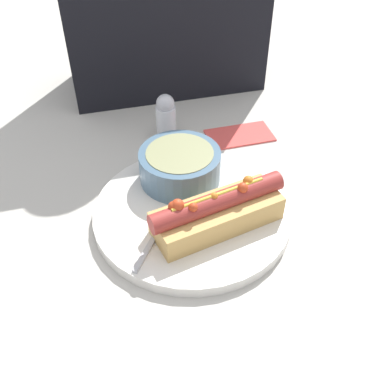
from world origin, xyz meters
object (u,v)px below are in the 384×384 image
at_px(hot_dog, 217,211).
at_px(soup_bowl, 179,165).
at_px(spoon, 176,200).
at_px(salt_shaker, 166,116).

xyz_separation_m(hot_dog, soup_bowl, (-0.02, 0.11, 0.00)).
distance_m(spoon, salt_shaker, 0.19).
xyz_separation_m(soup_bowl, spoon, (-0.02, -0.05, -0.02)).
bearing_deg(salt_shaker, soup_bowl, -94.54).
distance_m(hot_dog, soup_bowl, 0.11).
bearing_deg(hot_dog, spoon, 114.04).
height_order(hot_dog, spoon, hot_dog).
bearing_deg(soup_bowl, spoon, -108.97).
bearing_deg(soup_bowl, salt_shaker, 85.46).
relative_size(hot_dog, salt_shaker, 2.36).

